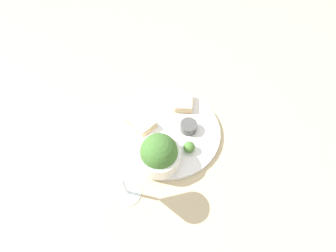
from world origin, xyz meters
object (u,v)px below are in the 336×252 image
cheese_toast_near (141,122)px  cheese_toast_far (184,102)px  wine_glass (120,173)px  sauce_ramekin (189,126)px  salad_bowl (159,154)px

cheese_toast_near → cheese_toast_far: (0.05, -0.14, 0.00)m
cheese_toast_far → wine_glass: 0.34m
sauce_ramekin → wine_glass: 0.27m
cheese_toast_near → salad_bowl: bearing=-166.7°
sauce_ramekin → cheese_toast_near: bearing=71.3°
salad_bowl → sauce_ramekin: size_ratio=2.36×
salad_bowl → cheese_toast_near: bearing=13.3°
salad_bowl → cheese_toast_far: 0.21m
sauce_ramekin → wine_glass: size_ratio=0.28×
cheese_toast_near → cheese_toast_far: same height
salad_bowl → wine_glass: wine_glass is taller
cheese_toast_near → sauce_ramekin: bearing=-108.7°
sauce_ramekin → cheese_toast_far: 0.09m
salad_bowl → wine_glass: size_ratio=0.65×
salad_bowl → cheese_toast_near: (0.13, 0.03, -0.03)m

